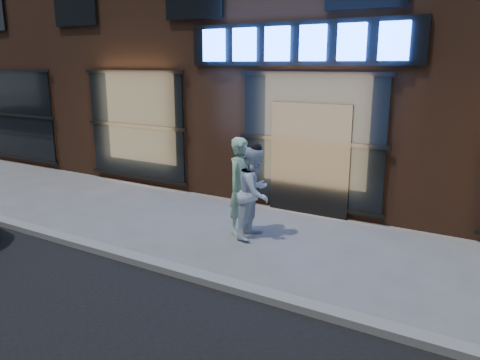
% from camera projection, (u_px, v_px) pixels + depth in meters
% --- Properties ---
extents(ground, '(90.00, 90.00, 0.00)m').
position_uv_depth(ground, '(204.00, 282.00, 7.03)').
color(ground, slate).
rests_on(ground, ground).
extents(curb, '(60.00, 0.25, 0.12)m').
position_uv_depth(curb, '(204.00, 278.00, 7.02)').
color(curb, gray).
rests_on(curb, ground).
extents(man_bowtie, '(0.55, 0.74, 1.86)m').
position_uv_depth(man_bowtie, '(242.00, 186.00, 8.92)').
color(man_bowtie, '#B7F1C6').
rests_on(man_bowtie, ground).
extents(man_cap, '(0.70, 0.88, 1.73)m').
position_uv_depth(man_cap, '(255.00, 193.00, 8.69)').
color(man_cap, white).
rests_on(man_cap, ground).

